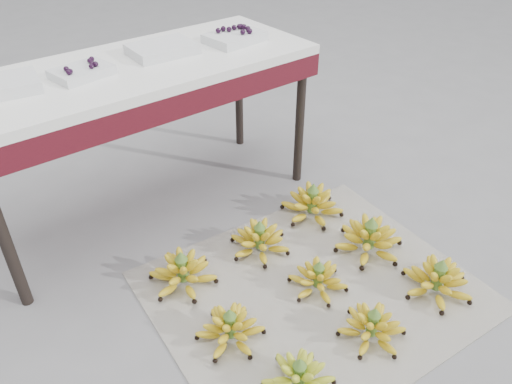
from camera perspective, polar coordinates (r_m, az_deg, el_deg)
ground at (r=2.09m, az=4.70°, el=-11.57°), size 60.00×60.00×0.00m
newspaper_mat at (r=2.10m, az=6.57°, el=-11.12°), size 1.34×1.16×0.01m
bunch_front_left at (r=1.77m, az=4.91°, el=-20.37°), size 0.32×0.32×0.15m
bunch_front_center at (r=1.94m, az=13.13°, el=-14.79°), size 0.26×0.26×0.15m
bunch_front_right at (r=2.17m, az=20.02°, el=-9.48°), size 0.36×0.36×0.17m
bunch_mid_left at (r=1.89m, az=-2.96°, el=-15.30°), size 0.31×0.31×0.15m
bunch_mid_center at (r=2.08m, az=7.11°, el=-9.82°), size 0.30×0.30×0.15m
bunch_mid_right at (r=2.28m, az=12.80°, el=-5.28°), size 0.33×0.33×0.19m
bunch_back_left at (r=2.10m, az=-8.38°, el=-9.07°), size 0.30×0.30×0.17m
bunch_back_center at (r=2.23m, az=0.42°, el=-5.51°), size 0.27×0.27×0.17m
bunch_back_right at (r=2.45m, az=6.43°, el=-1.37°), size 0.33×0.33×0.18m
vendor_table at (r=2.27m, az=-13.21°, el=12.13°), size 1.56×0.62×0.75m
tray_far_left at (r=2.12m, az=-27.26°, el=10.70°), size 0.30×0.24×0.04m
tray_left at (r=2.15m, az=-19.27°, el=12.86°), size 0.25×0.20×0.06m
tray_right at (r=2.32m, az=-10.67°, el=15.77°), size 0.29×0.21×0.04m
tray_far_right at (r=2.45m, az=-2.43°, el=17.31°), size 0.28×0.21×0.07m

